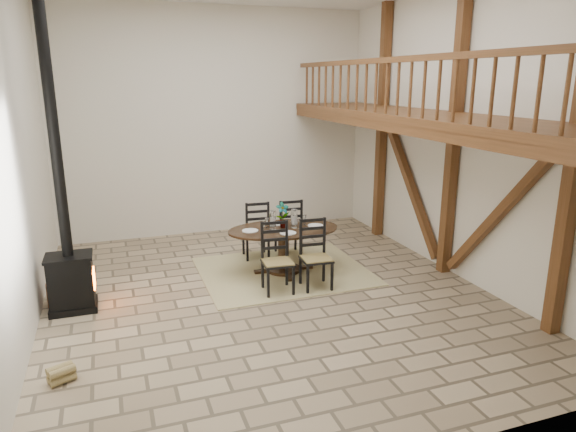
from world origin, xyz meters
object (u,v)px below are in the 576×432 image
object	(u,v)px
dining_table	(283,248)
wood_stove	(67,241)
log_stack	(61,374)
log_basket	(66,292)

from	to	relation	value
dining_table	wood_stove	distance (m)	3.67
wood_stove	log_stack	world-z (taller)	wood_stove
dining_table	log_stack	size ratio (longest dim) A/B	6.72
log_stack	dining_table	bearing A→B (deg)	34.62
wood_stove	log_basket	bearing A→B (deg)	114.31
wood_stove	dining_table	bearing A→B (deg)	7.62
dining_table	log_stack	xyz separation A→B (m)	(-3.64, -2.51, -0.37)
wood_stove	log_basket	distance (m)	0.97
log_stack	wood_stove	bearing A→B (deg)	88.67
log_basket	wood_stove	bearing A→B (deg)	-66.13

